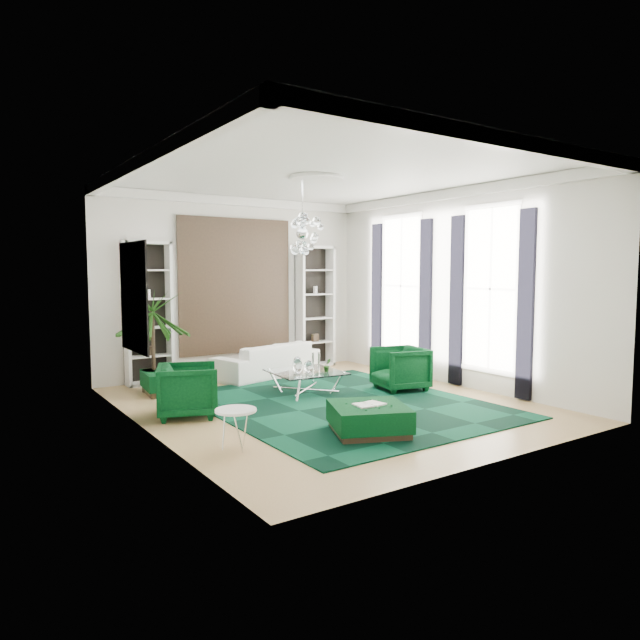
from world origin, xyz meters
TOP-DOWN VIEW (x-y plane):
  - floor at (0.00, 0.00)m, footprint 6.00×7.00m
  - ceiling at (0.00, 0.00)m, footprint 6.00×7.00m
  - wall_back at (0.00, 3.51)m, footprint 6.00×0.02m
  - wall_front at (0.00, -3.51)m, footprint 6.00×0.02m
  - wall_left at (-3.01, 0.00)m, footprint 0.02×7.00m
  - wall_right at (3.01, 0.00)m, footprint 0.02×7.00m
  - crown_molding at (0.00, 0.00)m, footprint 6.00×7.00m
  - ceiling_medallion at (0.00, 0.30)m, footprint 0.90×0.90m
  - tapestry at (0.00, 3.46)m, footprint 2.50×0.06m
  - shelving_left at (-1.95, 3.31)m, footprint 0.90×0.38m
  - shelving_right at (1.95, 3.31)m, footprint 0.90×0.38m
  - painting at (-2.97, 0.60)m, footprint 0.04×1.30m
  - window_near at (2.99, -0.90)m, footprint 0.03×1.10m
  - curtain_near_a at (2.96, -1.68)m, footprint 0.07×0.30m
  - curtain_near_b at (2.96, -0.12)m, footprint 0.07×0.30m
  - window_far at (2.99, 1.50)m, footprint 0.03×1.10m
  - curtain_far_a at (2.96, 0.72)m, footprint 0.07×0.30m
  - curtain_far_b at (2.96, 2.28)m, footprint 0.07×0.30m
  - rug at (0.20, -0.21)m, footprint 4.20×5.00m
  - sofa at (0.38, 2.79)m, footprint 2.56×1.54m
  - armchair_left at (-2.23, 0.50)m, footprint 1.14×1.13m
  - armchair_right at (1.77, 0.15)m, footprint 1.07×1.05m
  - coffee_table at (0.14, 0.86)m, footprint 1.31×1.31m
  - ottoman_side at (-1.88, 2.35)m, footprint 0.99×0.99m
  - ottoman_front at (-0.51, -1.77)m, footprint 1.31×1.31m
  - book at (-0.51, -1.77)m, footprint 0.42×0.28m
  - side_table at (-2.32, -1.38)m, footprint 0.63×0.63m
  - palm at (-2.08, 2.63)m, footprint 1.76×1.76m
  - chandelier at (-0.23, 0.38)m, footprint 0.94×0.94m
  - table_plant at (0.44, 0.61)m, footprint 0.15×0.13m

SIDE VIEW (x-z plane):
  - floor at x=0.00m, z-range -0.02..0.00m
  - rug at x=0.20m, z-range 0.00..0.02m
  - ottoman_side at x=-1.88m, z-range 0.00..0.40m
  - ottoman_front at x=-0.51m, z-range 0.00..0.40m
  - coffee_table at x=0.14m, z-range 0.00..0.41m
  - side_table at x=-2.32m, z-range 0.00..0.50m
  - sofa at x=0.38m, z-range 0.00..0.70m
  - armchair_left at x=-2.23m, z-range 0.00..0.81m
  - armchair_right at x=1.77m, z-range 0.00..0.81m
  - book at x=-0.51m, z-range 0.40..0.43m
  - table_plant at x=0.44m, z-range 0.41..0.65m
  - palm at x=-2.08m, z-range 0.00..2.40m
  - shelving_left at x=-1.95m, z-range 0.00..2.80m
  - shelving_right at x=1.95m, z-range 0.00..2.80m
  - curtain_near_a at x=2.96m, z-range 0.02..3.27m
  - curtain_near_b at x=2.96m, z-range 0.02..3.27m
  - curtain_far_a at x=2.96m, z-range 0.02..3.27m
  - curtain_far_b at x=2.96m, z-range 0.02..3.27m
  - painting at x=-2.97m, z-range 1.05..2.65m
  - wall_back at x=0.00m, z-range 0.00..3.80m
  - wall_front at x=0.00m, z-range 0.00..3.80m
  - wall_left at x=-3.01m, z-range 0.00..3.80m
  - wall_right at x=3.01m, z-range 0.00..3.80m
  - tapestry at x=0.00m, z-range 0.50..3.30m
  - window_near at x=2.99m, z-range 0.45..3.35m
  - window_far at x=2.99m, z-range 0.45..3.35m
  - chandelier at x=-0.23m, z-range 2.49..3.21m
  - crown_molding at x=0.00m, z-range 3.61..3.79m
  - ceiling_medallion at x=0.00m, z-range 3.75..3.79m
  - ceiling at x=0.00m, z-range 3.80..3.82m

